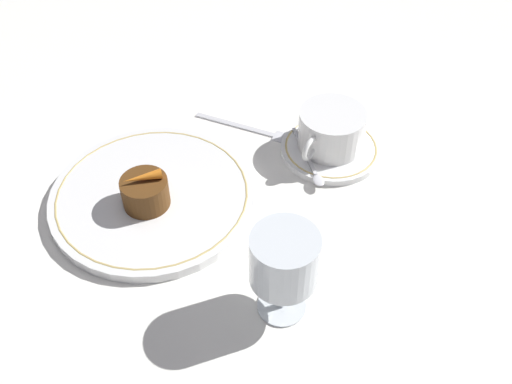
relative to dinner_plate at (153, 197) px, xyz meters
name	(u,v)px	position (x,y,z in m)	size (l,w,h in m)	color
ground_plane	(157,215)	(0.02, 0.02, -0.01)	(3.00, 3.00, 0.00)	white
dinner_plate	(153,197)	(0.00, 0.00, 0.00)	(0.27, 0.27, 0.01)	white
saucer	(331,149)	(-0.22, 0.14, 0.00)	(0.14, 0.14, 0.01)	white
coffee_cup	(331,129)	(-0.23, 0.13, 0.03)	(0.12, 0.09, 0.06)	white
spoon	(310,162)	(-0.18, 0.13, 0.00)	(0.09, 0.10, 0.00)	silver
wine_glass	(284,263)	(0.03, 0.23, 0.07)	(0.07, 0.07, 0.12)	silver
fork	(263,132)	(-0.20, 0.03, -0.01)	(0.06, 0.18, 0.01)	silver
dessert_cake	(147,190)	(0.01, 0.01, 0.03)	(0.06, 0.06, 0.04)	#563314
carrot_garnish	(145,176)	(0.01, 0.01, 0.05)	(0.05, 0.04, 0.01)	orange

